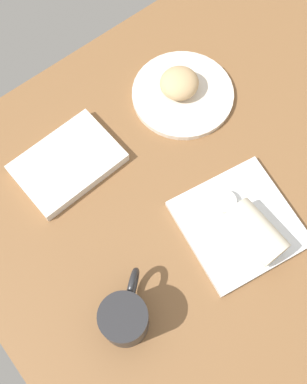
{
  "coord_description": "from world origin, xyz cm",
  "views": [
    {
      "loc": [
        37.14,
        25.42,
        96.22
      ],
      "look_at": [
        14.08,
        -3.25,
        7.0
      ],
      "focal_mm": 43.95,
      "sensor_mm": 36.0,
      "label": 1
    }
  ],
  "objects": [
    {
      "name": "book_stack",
      "position": [
        23.78,
        -20.62,
        5.26
      ],
      "size": [
        22.33,
        16.0,
        2.52
      ],
      "color": "silver",
      "rests_on": "dining_table"
    },
    {
      "name": "square_plate",
      "position": [
        4.26,
        12.45,
        4.8
      ],
      "size": [
        25.68,
        25.68,
        1.6
      ],
      "primitive_type": "cube",
      "rotation": [
        0.0,
        0.0,
        -0.18
      ],
      "color": "white",
      "rests_on": "dining_table"
    },
    {
      "name": "breakfast_wrap",
      "position": [
        4.29,
        16.43,
        8.89
      ],
      "size": [
        6.77,
        12.43,
        6.59
      ],
      "primitive_type": "cylinder",
      "rotation": [
        1.57,
        0.0,
        3.13
      ],
      "color": "beige",
      "rests_on": "square_plate"
    },
    {
      "name": "scone_pastry",
      "position": [
        -6.74,
        -19.87,
        8.12
      ],
      "size": [
        9.93,
        9.72,
        5.45
      ],
      "primitive_type": "ellipsoid",
      "rotation": [
        0.0,
        0.0,
        3.01
      ],
      "color": "tan",
      "rests_on": "round_plate"
    },
    {
      "name": "sauce_cup",
      "position": [
        4.23,
        7.48,
        6.77
      ],
      "size": [
        4.91,
        4.91,
        2.17
      ],
      "color": "silver",
      "rests_on": "square_plate"
    },
    {
      "name": "coffee_mug",
      "position": [
        34.09,
        13.36,
        9.22
      ],
      "size": [
        12.48,
        10.98,
        10.23
      ],
      "color": "#262628",
      "rests_on": "dining_table"
    },
    {
      "name": "dining_table",
      "position": [
        0.0,
        0.0,
        2.0
      ],
      "size": [
        110.0,
        90.0,
        4.0
      ],
      "primitive_type": "cube",
      "color": "brown",
      "rests_on": "ground"
    },
    {
      "name": "round_plate",
      "position": [
        -7.11,
        -18.81,
        4.7
      ],
      "size": [
        23.47,
        23.47,
        1.4
      ],
      "primitive_type": "cylinder",
      "color": "silver",
      "rests_on": "dining_table"
    }
  ]
}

